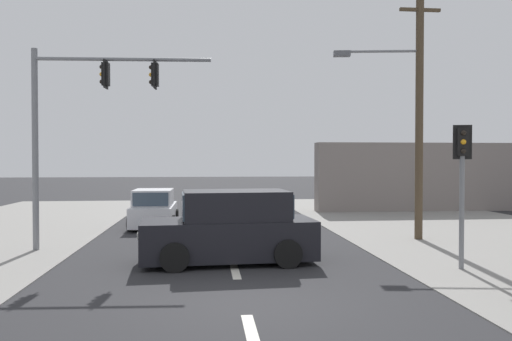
% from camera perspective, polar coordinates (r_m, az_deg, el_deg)
% --- Properties ---
extents(ground_plane, '(140.00, 140.00, 0.00)m').
position_cam_1_polar(ground_plane, '(9.80, -1.46, -14.81)').
color(ground_plane, '#28282B').
extents(lane_dash_near, '(0.20, 2.40, 0.01)m').
position_cam_1_polar(lane_dash_near, '(7.90, -0.32, -18.78)').
color(lane_dash_near, silver).
rests_on(lane_dash_near, ground).
extents(lane_dash_mid, '(0.20, 2.40, 0.01)m').
position_cam_1_polar(lane_dash_mid, '(12.70, -2.49, -11.06)').
color(lane_dash_mid, silver).
rests_on(lane_dash_mid, ground).
extents(lane_dash_far, '(0.20, 2.40, 0.01)m').
position_cam_1_polar(lane_dash_far, '(17.62, -3.42, -7.60)').
color(lane_dash_far, silver).
rests_on(lane_dash_far, ground).
extents(utility_pole_midground_right, '(3.77, 0.68, 8.84)m').
position_cam_1_polar(utility_pole_midground_right, '(17.78, 17.71, 7.85)').
color(utility_pole_midground_right, '#4C3D2B').
rests_on(utility_pole_midground_right, ground).
extents(traffic_signal_mast, '(5.29, 0.52, 6.00)m').
position_cam_1_polar(traffic_signal_mast, '(15.81, -19.55, 6.39)').
color(traffic_signal_mast, slate).
rests_on(traffic_signal_mast, ground).
extents(pedestal_signal_right_kerb, '(0.43, 0.31, 3.56)m').
position_cam_1_polar(pedestal_signal_right_kerb, '(13.20, 22.50, -0.12)').
color(pedestal_signal_right_kerb, slate).
rests_on(pedestal_signal_right_kerb, ground).
extents(shopfront_wall_far, '(12.00, 1.00, 3.60)m').
position_cam_1_polar(shopfront_wall_far, '(27.97, 19.00, -0.69)').
color(shopfront_wall_far, gray).
rests_on(shopfront_wall_far, ground).
extents(suv_crossing_left, '(4.64, 2.27, 1.90)m').
position_cam_1_polar(suv_crossing_left, '(13.22, -2.94, -6.70)').
color(suv_crossing_left, black).
rests_on(suv_crossing_left, ground).
extents(hatchback_kerbside_parked, '(1.80, 3.65, 1.53)m').
position_cam_1_polar(hatchback_kerbside_parked, '(20.49, -11.58, -4.41)').
color(hatchback_kerbside_parked, silver).
rests_on(hatchback_kerbside_parked, ground).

